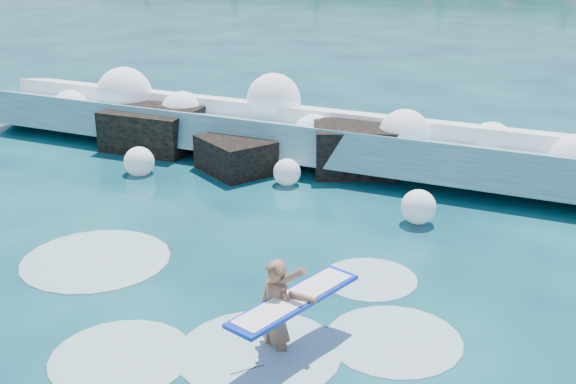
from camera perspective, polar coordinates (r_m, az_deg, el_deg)
name	(u,v)px	position (r m, az deg, el deg)	size (l,w,h in m)	color
ground	(161,281)	(12.73, -9.99, -6.96)	(200.00, 200.00, 0.00)	#07293E
breaking_wave	(291,136)	(19.02, 0.24, 4.45)	(18.54, 2.86, 1.60)	teal
rock_cluster	(237,144)	(18.75, -4.05, 3.79)	(8.16, 3.39, 1.39)	black
surfer_with_board	(279,312)	(10.36, -0.68, -9.48)	(1.22, 2.89, 1.69)	#966346
wave_spray	(270,120)	(19.03, -1.44, 5.74)	(14.89, 4.88, 2.10)	white
surf_foam	(219,316)	(11.57, -5.51, -9.71)	(9.71, 5.65, 0.14)	silver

